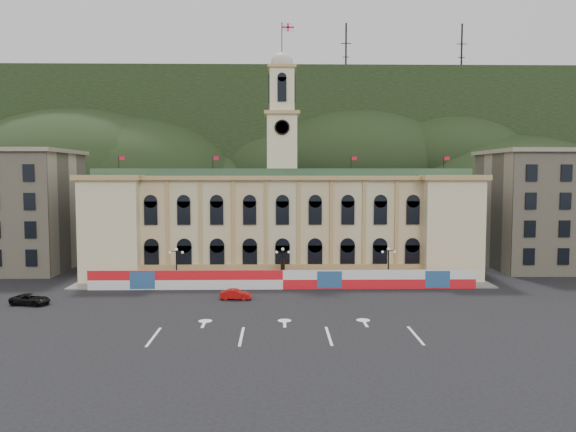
{
  "coord_description": "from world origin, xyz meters",
  "views": [
    {
      "loc": [
        -0.71,
        -56.34,
        14.79
      ],
      "look_at": [
        0.71,
        18.0,
        9.25
      ],
      "focal_mm": 35.0,
      "sensor_mm": 36.0,
      "label": 1
    }
  ],
  "objects_px": {
    "lamp_center": "(283,263)",
    "red_sedan": "(236,294)",
    "black_suv": "(30,299)",
    "statue": "(283,276)"
  },
  "relations": [
    {
      "from": "red_sedan",
      "to": "black_suv",
      "type": "relative_size",
      "value": 0.79
    },
    {
      "from": "statue",
      "to": "black_suv",
      "type": "height_order",
      "value": "statue"
    },
    {
      "from": "lamp_center",
      "to": "red_sedan",
      "type": "height_order",
      "value": "lamp_center"
    },
    {
      "from": "lamp_center",
      "to": "red_sedan",
      "type": "bearing_deg",
      "value": -126.04
    },
    {
      "from": "lamp_center",
      "to": "red_sedan",
      "type": "xyz_separation_m",
      "value": [
        -5.66,
        -7.78,
        -2.46
      ]
    },
    {
      "from": "lamp_center",
      "to": "statue",
      "type": "bearing_deg",
      "value": 90.0
    },
    {
      "from": "black_suv",
      "to": "statue",
      "type": "bearing_deg",
      "value": -57.08
    },
    {
      "from": "statue",
      "to": "black_suv",
      "type": "xyz_separation_m",
      "value": [
        -28.77,
        -11.07,
        -0.57
      ]
    },
    {
      "from": "lamp_center",
      "to": "black_suv",
      "type": "bearing_deg",
      "value": -160.72
    },
    {
      "from": "statue",
      "to": "lamp_center",
      "type": "distance_m",
      "value": 2.14
    }
  ]
}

